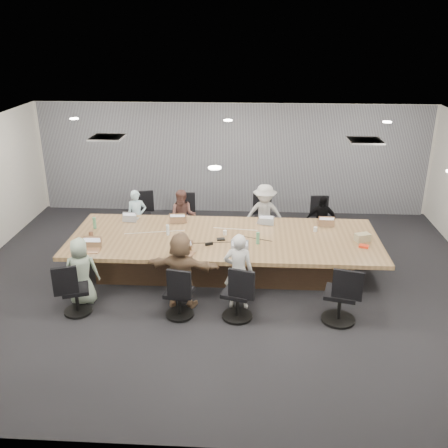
# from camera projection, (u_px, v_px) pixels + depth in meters

# --- Properties ---
(floor) EXTENTS (10.00, 8.00, 0.00)m
(floor) POSITION_uv_depth(u_px,v_px,m) (223.00, 283.00, 9.54)
(floor) COLOR black
(floor) RESTS_ON ground
(ceiling) EXTENTS (10.00, 8.00, 0.00)m
(ceiling) POSITION_uv_depth(u_px,v_px,m) (223.00, 138.00, 8.49)
(ceiling) COLOR white
(ceiling) RESTS_ON wall_back
(wall_back) EXTENTS (10.00, 0.00, 2.80)m
(wall_back) POSITION_uv_depth(u_px,v_px,m) (232.00, 159.00, 12.72)
(wall_back) COLOR beige
(wall_back) RESTS_ON ground
(wall_front) EXTENTS (10.00, 0.00, 2.80)m
(wall_front) POSITION_uv_depth(u_px,v_px,m) (200.00, 348.00, 5.31)
(wall_front) COLOR beige
(wall_front) RESTS_ON ground
(curtain) EXTENTS (9.80, 0.04, 2.80)m
(curtain) POSITION_uv_depth(u_px,v_px,m) (232.00, 159.00, 12.64)
(curtain) COLOR gray
(curtain) RESTS_ON ground
(conference_table) EXTENTS (6.00, 2.20, 0.74)m
(conference_table) POSITION_uv_depth(u_px,v_px,m) (224.00, 253.00, 9.85)
(conference_table) COLOR #402C1E
(conference_table) RESTS_ON ground
(chair_0) EXTENTS (0.67, 0.67, 0.82)m
(chair_0) POSITION_uv_depth(u_px,v_px,m) (141.00, 219.00, 11.53)
(chair_0) COLOR black
(chair_0) RESTS_ON ground
(chair_1) EXTENTS (0.53, 0.53, 0.78)m
(chair_1) POSITION_uv_depth(u_px,v_px,m) (185.00, 220.00, 11.48)
(chair_1) COLOR black
(chair_1) RESTS_ON ground
(chair_2) EXTENTS (0.61, 0.61, 0.77)m
(chair_2) POSITION_uv_depth(u_px,v_px,m) (264.00, 222.00, 11.39)
(chair_2) COLOR black
(chair_2) RESTS_ON ground
(chair_3) EXTENTS (0.54, 0.54, 0.75)m
(chair_3) POSITION_uv_depth(u_px,v_px,m) (319.00, 224.00, 11.32)
(chair_3) COLOR black
(chair_3) RESTS_ON ground
(chair_4) EXTENTS (0.64, 0.64, 0.74)m
(chair_4) POSITION_uv_depth(u_px,v_px,m) (76.00, 293.00, 8.42)
(chair_4) COLOR black
(chair_4) RESTS_ON ground
(chair_5) EXTENTS (0.59, 0.59, 0.74)m
(chair_5) POSITION_uv_depth(u_px,v_px,m) (179.00, 297.00, 8.32)
(chair_5) COLOR black
(chair_5) RESTS_ON ground
(chair_6) EXTENTS (0.68, 0.68, 0.80)m
(chair_6) POSITION_uv_depth(u_px,v_px,m) (238.00, 297.00, 8.26)
(chair_6) COLOR black
(chair_6) RESTS_ON ground
(chair_7) EXTENTS (0.72, 0.72, 0.88)m
(chair_7) POSITION_uv_depth(u_px,v_px,m) (340.00, 298.00, 8.16)
(chair_7) COLOR black
(chair_7) RESTS_ON ground
(person_0) EXTENTS (0.49, 0.38, 1.20)m
(person_0) POSITION_uv_depth(u_px,v_px,m) (137.00, 216.00, 11.14)
(person_0) COLOR silver
(person_0) RESTS_ON ground
(laptop_0) EXTENTS (0.31, 0.23, 0.02)m
(laptop_0) POSITION_uv_depth(u_px,v_px,m) (131.00, 219.00, 10.57)
(laptop_0) COLOR #B2B2B7
(laptop_0) RESTS_ON conference_table
(person_1) EXTENTS (0.60, 0.47, 1.23)m
(person_1) POSITION_uv_depth(u_px,v_px,m) (183.00, 217.00, 11.07)
(person_1) COLOR brown
(person_1) RESTS_ON ground
(laptop_1) EXTENTS (0.36, 0.26, 0.02)m
(laptop_1) POSITION_uv_depth(u_px,v_px,m) (179.00, 220.00, 10.51)
(laptop_1) COLOR #8C6647
(laptop_1) RESTS_ON conference_table
(person_2) EXTENTS (0.91, 0.53, 1.39)m
(person_2) POSITION_uv_depth(u_px,v_px,m) (264.00, 215.00, 10.95)
(person_2) COLOR #A7A7A7
(person_2) RESTS_ON ground
(laptop_2) EXTENTS (0.34, 0.26, 0.02)m
(laptop_2) POSITION_uv_depth(u_px,v_px,m) (265.00, 222.00, 10.42)
(laptop_2) COLOR #B2B2B7
(laptop_2) RESTS_ON conference_table
(person_3) EXTENTS (0.69, 0.30, 1.17)m
(person_3) POSITION_uv_depth(u_px,v_px,m) (321.00, 221.00, 10.92)
(person_3) COLOR black
(person_3) RESTS_ON ground
(laptop_3) EXTENTS (0.33, 0.24, 0.02)m
(laptop_3) POSITION_uv_depth(u_px,v_px,m) (325.00, 223.00, 10.35)
(laptop_3) COLOR #8C6647
(laptop_3) RESTS_ON conference_table
(person_4) EXTENTS (0.65, 0.48, 1.22)m
(person_4) POSITION_uv_depth(u_px,v_px,m) (81.00, 271.00, 8.65)
(person_4) COLOR #90A691
(person_4) RESTS_ON ground
(laptop_4) EXTENTS (0.35, 0.24, 0.02)m
(laptop_4) POSITION_uv_depth(u_px,v_px,m) (90.00, 251.00, 9.11)
(laptop_4) COLOR #8C6647
(laptop_4) RESTS_ON conference_table
(person_5) EXTENTS (1.31, 0.56, 1.37)m
(person_5) POSITION_uv_depth(u_px,v_px,m) (181.00, 270.00, 8.53)
(person_5) COLOR brown
(person_5) RESTS_ON ground
(laptop_5) EXTENTS (0.38, 0.30, 0.02)m
(laptop_5) POSITION_uv_depth(u_px,v_px,m) (185.00, 253.00, 9.02)
(laptop_5) COLOR #8C6647
(laptop_5) RESTS_ON conference_table
(person_6) EXTENTS (0.52, 0.36, 1.38)m
(person_6) POSITION_uv_depth(u_px,v_px,m) (238.00, 271.00, 8.48)
(person_6) COLOR #BABABA
(person_6) RESTS_ON ground
(laptop_6) EXTENTS (0.32, 0.22, 0.02)m
(laptop_6) POSITION_uv_depth(u_px,v_px,m) (239.00, 254.00, 8.96)
(laptop_6) COLOR #B2B2B7
(laptop_6) RESTS_ON conference_table
(bottle_green_left) EXTENTS (0.08, 0.08, 0.24)m
(bottle_green_left) POSITION_uv_depth(u_px,v_px,m) (94.00, 223.00, 10.08)
(bottle_green_left) COLOR #519369
(bottle_green_left) RESTS_ON conference_table
(bottle_green_right) EXTENTS (0.09, 0.09, 0.23)m
(bottle_green_right) POSITION_uv_depth(u_px,v_px,m) (258.00, 238.00, 9.38)
(bottle_green_right) COLOR #519369
(bottle_green_right) RESTS_ON conference_table
(bottle_clear) EXTENTS (0.06, 0.06, 0.21)m
(bottle_clear) POSITION_uv_depth(u_px,v_px,m) (168.00, 230.00, 9.78)
(bottle_clear) COLOR silver
(bottle_clear) RESTS_ON conference_table
(cup_white_far) EXTENTS (0.08, 0.08, 0.09)m
(cup_white_far) POSITION_uv_depth(u_px,v_px,m) (225.00, 233.00, 9.80)
(cup_white_far) COLOR white
(cup_white_far) RESTS_ON conference_table
(cup_white_near) EXTENTS (0.10, 0.10, 0.09)m
(cup_white_near) POSITION_uv_depth(u_px,v_px,m) (315.00, 229.00, 9.96)
(cup_white_near) COLOR white
(cup_white_near) RESTS_ON conference_table
(mug_brown) EXTENTS (0.11, 0.11, 0.10)m
(mug_brown) POSITION_uv_depth(u_px,v_px,m) (91.00, 234.00, 9.73)
(mug_brown) COLOR brown
(mug_brown) RESTS_ON conference_table
(mic_left) EXTENTS (0.15, 0.10, 0.03)m
(mic_left) POSITION_uv_depth(u_px,v_px,m) (180.00, 241.00, 9.50)
(mic_left) COLOR black
(mic_left) RESTS_ON conference_table
(mic_right) EXTENTS (0.17, 0.13, 0.03)m
(mic_right) POSITION_uv_depth(u_px,v_px,m) (221.00, 239.00, 9.58)
(mic_right) COLOR black
(mic_right) RESTS_ON conference_table
(stapler) EXTENTS (0.15, 0.09, 0.06)m
(stapler) POSITION_uv_depth(u_px,v_px,m) (209.00, 244.00, 9.35)
(stapler) COLOR black
(stapler) RESTS_ON conference_table
(canvas_bag) EXTENTS (0.32, 0.25, 0.15)m
(canvas_bag) POSITION_uv_depth(u_px,v_px,m) (363.00, 237.00, 9.52)
(canvas_bag) COLOR tan
(canvas_bag) RESTS_ON conference_table
(snack_packet) EXTENTS (0.21, 0.17, 0.04)m
(snack_packet) POSITION_uv_depth(u_px,v_px,m) (364.00, 246.00, 9.27)
(snack_packet) COLOR red
(snack_packet) RESTS_ON conference_table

